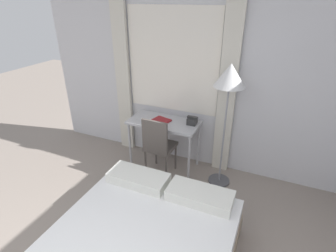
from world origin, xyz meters
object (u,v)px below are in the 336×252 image
object	(u,v)px
standing_lamp	(229,84)
telephone	(192,121)
desk_chair	(158,144)
desk	(164,126)
book	(162,120)

from	to	relation	value
standing_lamp	telephone	distance (m)	0.84
desk_chair	standing_lamp	xyz separation A→B (m)	(0.88, 0.20, 0.95)
desk	telephone	size ratio (longest dim) A/B	7.09
standing_lamp	telephone	bearing A→B (deg)	162.81
telephone	book	xyz separation A→B (m)	(-0.45, -0.09, -0.04)
standing_lamp	telephone	world-z (taller)	standing_lamp
telephone	desk	bearing A→B (deg)	-169.46
desk	standing_lamp	bearing A→B (deg)	-4.85
standing_lamp	book	bearing A→B (deg)	175.90
desk	book	size ratio (longest dim) A/B	3.67
desk_chair	book	xyz separation A→B (m)	(-0.07, 0.27, 0.25)
desk_chair	standing_lamp	distance (m)	1.31
desk	desk_chair	xyz separation A→B (m)	(0.04, -0.28, -0.16)
desk_chair	book	world-z (taller)	desk_chair
desk_chair	telephone	distance (m)	0.59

